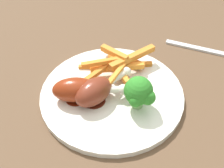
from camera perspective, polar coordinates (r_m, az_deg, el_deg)
dining_table at (r=0.63m, az=2.14°, el=-4.52°), size 1.29×0.89×0.75m
dinner_plate at (r=0.52m, az=0.00°, el=-2.05°), size 0.27×0.27×0.01m
broccoli_floret_front at (r=0.47m, az=5.83°, el=-1.84°), size 0.06×0.05×0.06m
carrot_fries_pile at (r=0.54m, az=1.40°, el=4.09°), size 0.13×0.18×0.04m
chicken_drumstick_near at (r=0.49m, az=-3.36°, el=-1.37°), size 0.07×0.13×0.05m
chicken_drumstick_far at (r=0.49m, az=-7.03°, el=-1.22°), size 0.08×0.13×0.04m
fork at (r=0.66m, az=19.27°, el=6.59°), size 0.15×0.14×0.00m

